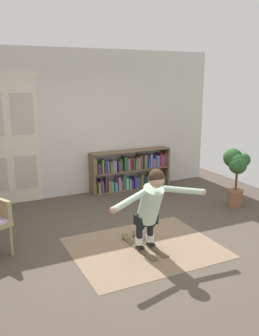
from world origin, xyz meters
name	(u,v)px	position (x,y,z in m)	size (l,w,h in m)	color
ground_plane	(137,241)	(0.00, 0.00, 0.00)	(7.20, 7.20, 0.00)	#4D4238
back_wall	(79,124)	(0.00, 2.60, 1.45)	(6.00, 0.10, 2.90)	silver
double_door	(9,140)	(-1.37, 2.54, 1.23)	(1.22, 0.05, 2.45)	beige
rug	(145,247)	(-0.01, -0.24, 0.00)	(2.03, 1.64, 0.01)	#846B54
bookshelf	(131,172)	(1.07, 2.39, 0.38)	(1.78, 0.30, 0.85)	brown
potted_plant	(237,167)	(2.32, 0.56, 0.76)	(0.44, 0.49, 1.09)	brown
skis_pair	(143,245)	(-0.01, -0.21, 0.02)	(0.34, 0.86, 0.07)	brown
person_skier	(151,203)	(0.00, -0.38, 0.71)	(1.48, 0.60, 1.12)	white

